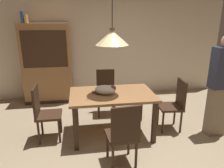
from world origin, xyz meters
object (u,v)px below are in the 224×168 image
(pendant_lamp, at_px, (112,38))
(book_blue_wide, at_px, (23,17))
(book_yellow_short, at_px, (26,19))
(person_standing, at_px, (220,87))
(hutch_bookcase, at_px, (48,65))
(cat_sleeping, at_px, (106,90))
(dining_table, at_px, (112,99))
(chair_far_back, at_px, (106,90))
(chair_near_front, at_px, (123,133))
(chair_right_side, at_px, (175,103))
(chair_left_side, at_px, (44,111))

(pendant_lamp, bearing_deg, book_blue_wide, 133.55)
(book_yellow_short, xyz_separation_m, person_standing, (3.38, -2.05, -1.07))
(pendant_lamp, bearing_deg, hutch_bookcase, 125.48)
(pendant_lamp, bearing_deg, cat_sleeping, -171.83)
(cat_sleeping, xyz_separation_m, pendant_lamp, (0.11, 0.02, 0.84))
(pendant_lamp, xyz_separation_m, book_yellow_short, (-1.62, 1.77, 0.28))
(pendant_lamp, height_order, book_yellow_short, pendant_lamp)
(dining_table, height_order, person_standing, person_standing)
(cat_sleeping, height_order, pendant_lamp, pendant_lamp)
(chair_far_back, distance_m, hutch_bookcase, 1.59)
(book_yellow_short, height_order, person_standing, book_yellow_short)
(book_yellow_short, bearing_deg, dining_table, -47.58)
(chair_near_front, xyz_separation_m, person_standing, (1.76, 0.59, 0.35))
(book_blue_wide, bearing_deg, pendant_lamp, -46.45)
(chair_near_front, relative_size, person_standing, 0.54)
(dining_table, distance_m, chair_far_back, 0.89)
(chair_far_back, distance_m, book_yellow_short, 2.34)
(cat_sleeping, distance_m, person_standing, 1.90)
(dining_table, xyz_separation_m, chair_right_side, (1.13, -0.01, -0.14))
(chair_near_front, relative_size, cat_sleeping, 2.29)
(chair_far_back, height_order, book_yellow_short, book_yellow_short)
(chair_left_side, bearing_deg, pendant_lamp, 0.02)
(book_yellow_short, relative_size, person_standing, 0.12)
(chair_left_side, bearing_deg, chair_far_back, 37.80)
(pendant_lamp, bearing_deg, dining_table, -84.64)
(chair_left_side, height_order, pendant_lamp, pendant_lamp)
(hutch_bookcase, distance_m, book_yellow_short, 1.11)
(cat_sleeping, xyz_separation_m, person_standing, (1.88, -0.27, 0.04))
(person_standing, bearing_deg, chair_near_front, -161.36)
(pendant_lamp, relative_size, book_yellow_short, 6.50)
(book_blue_wide, bearing_deg, person_standing, -30.81)
(chair_near_front, height_order, chair_left_side, same)
(chair_near_front, relative_size, hutch_bookcase, 0.50)
(book_blue_wide, bearing_deg, cat_sleeping, -48.69)
(chair_left_side, bearing_deg, book_yellow_short, 105.43)
(dining_table, distance_m, chair_left_side, 1.14)
(pendant_lamp, height_order, person_standing, pendant_lamp)
(hutch_bookcase, bearing_deg, chair_near_front, -64.42)
(hutch_bookcase, bearing_deg, dining_table, -54.52)
(dining_table, height_order, chair_right_side, chair_right_side)
(chair_far_back, height_order, person_standing, person_standing)
(pendant_lamp, distance_m, book_yellow_short, 2.41)
(cat_sleeping, bearing_deg, pendant_lamp, 8.17)
(chair_right_side, xyz_separation_m, person_standing, (0.64, -0.28, 0.35))
(chair_right_side, bearing_deg, pendant_lamp, 179.61)
(dining_table, xyz_separation_m, chair_left_side, (-1.13, -0.00, -0.14))
(hutch_bookcase, xyz_separation_m, book_yellow_short, (-0.36, 0.00, 1.05))
(chair_near_front, bearing_deg, chair_far_back, 90.07)
(dining_table, height_order, book_blue_wide, book_blue_wide)
(dining_table, xyz_separation_m, chair_near_front, (0.01, -0.88, -0.14))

